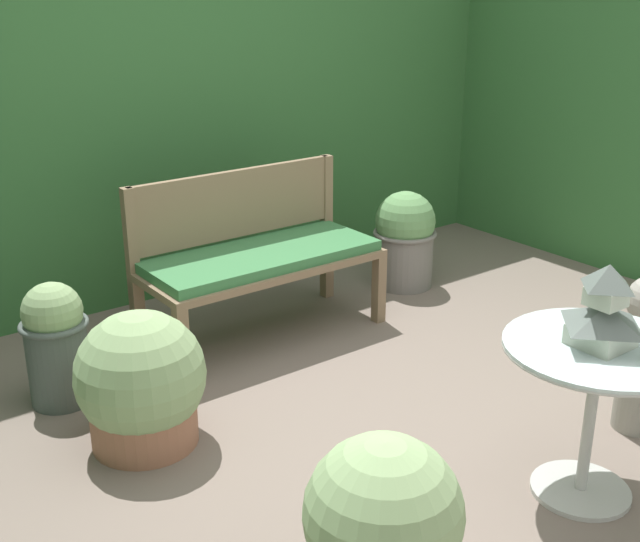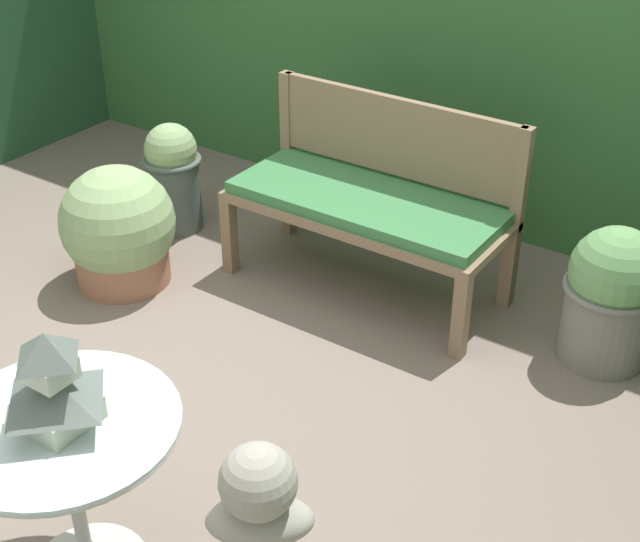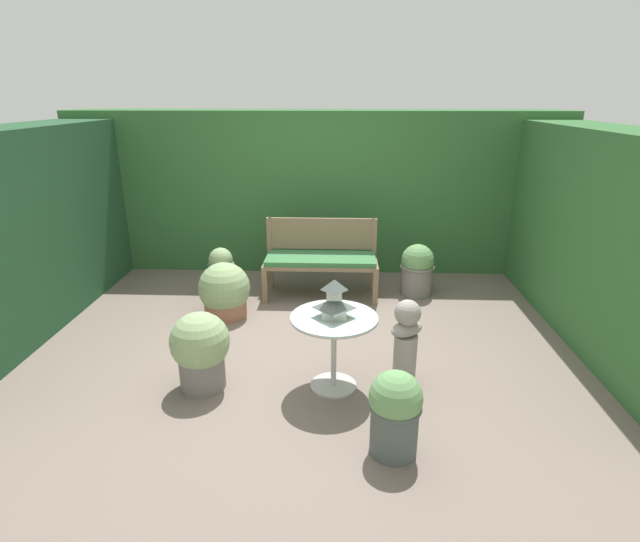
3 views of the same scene
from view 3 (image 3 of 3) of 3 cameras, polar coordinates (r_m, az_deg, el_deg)
ground at (r=4.85m, az=-1.69°, el=-8.18°), size 30.00×30.00×0.00m
foliage_hedge_back at (r=6.86m, az=-0.34°, el=9.30°), size 6.40×0.85×2.07m
foliage_hedge_left at (r=5.65m, az=-31.91°, el=3.56°), size 0.70×3.64×1.97m
foliage_hedge_right at (r=5.32m, az=30.75°, el=2.93°), size 0.70×3.64×1.97m
garden_bench at (r=5.78m, az=0.08°, el=1.05°), size 1.31×0.55×0.49m
bench_backrest at (r=5.96m, az=0.18°, el=3.73°), size 1.31×0.06×0.88m
patio_table at (r=3.95m, az=1.60°, el=-6.98°), size 0.69×0.69×0.63m
pagoda_birdhouse at (r=3.84m, az=1.64°, el=-3.44°), size 0.25×0.25×0.31m
garden_bust at (r=4.17m, az=9.81°, el=-7.49°), size 0.34×0.31×0.71m
potted_plant_patio_mid at (r=5.97m, az=11.03°, el=0.18°), size 0.40×0.40×0.61m
potted_plant_hedge_corner at (r=5.93m, az=-11.19°, el=-0.04°), size 0.31×0.31×0.59m
potted_plant_path_edge at (r=3.40m, az=8.56°, el=-15.58°), size 0.35×0.35×0.60m
potted_plant_table_near at (r=5.40m, az=-10.85°, el=-2.37°), size 0.55×0.55×0.59m
potted_plant_bench_left at (r=4.13m, az=-13.50°, el=-8.71°), size 0.47×0.47×0.65m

